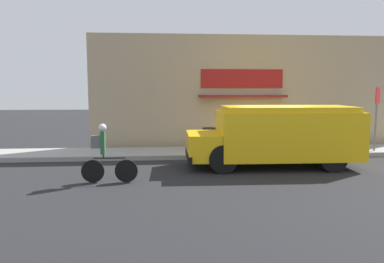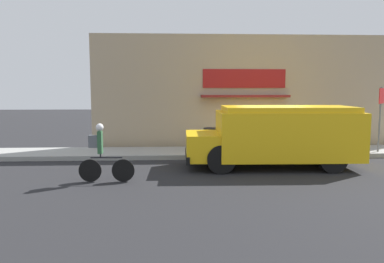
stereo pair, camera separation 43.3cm
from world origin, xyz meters
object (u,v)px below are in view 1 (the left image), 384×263
school_bus (279,135)px  stop_sign_post (377,108)px  cyclist (105,154)px  trash_bin (210,139)px

school_bus → stop_sign_post: stop_sign_post is taller
school_bus → cyclist: size_ratio=3.44×
school_bus → trash_bin: 3.23m
school_bus → trash_bin: bearing=130.8°
cyclist → trash_bin: (3.56, 4.18, -0.19)m
school_bus → cyclist: bearing=-161.7°
stop_sign_post → trash_bin: bearing=175.2°
school_bus → trash_bin: size_ratio=6.27×
stop_sign_post → trash_bin: size_ratio=2.77×
cyclist → trash_bin: 5.49m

